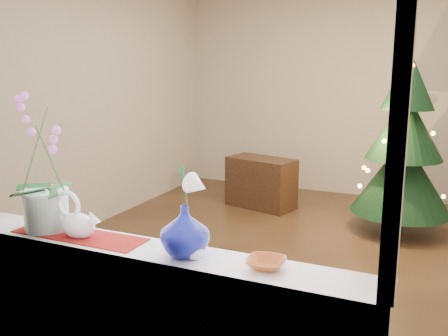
% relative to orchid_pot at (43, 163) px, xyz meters
% --- Properties ---
extents(ground, '(5.00, 5.00, 0.00)m').
position_rel_orchid_pot_xyz_m(ground, '(0.59, 2.36, -1.27)').
color(ground, '#322014').
rests_on(ground, ground).
extents(wall_back, '(4.50, 0.10, 2.70)m').
position_rel_orchid_pot_xyz_m(wall_back, '(0.59, 4.86, 0.08)').
color(wall_back, beige).
rests_on(wall_back, ground).
extents(wall_front, '(4.50, 0.10, 2.70)m').
position_rel_orchid_pot_xyz_m(wall_front, '(0.59, -0.14, 0.08)').
color(wall_front, beige).
rests_on(wall_front, ground).
extents(wall_left, '(0.10, 5.00, 2.70)m').
position_rel_orchid_pot_xyz_m(wall_left, '(-1.66, 2.36, 0.08)').
color(wall_left, beige).
rests_on(wall_left, ground).
extents(windowsill, '(2.20, 0.26, 0.04)m').
position_rel_orchid_pot_xyz_m(windowsill, '(0.59, -0.01, -0.37)').
color(windowsill, white).
rests_on(windowsill, window_apron).
extents(window_frame, '(2.22, 0.06, 1.60)m').
position_rel_orchid_pot_xyz_m(window_frame, '(0.59, -0.11, 0.43)').
color(window_frame, white).
rests_on(window_frame, windowsill).
extents(runner, '(0.70, 0.20, 0.01)m').
position_rel_orchid_pot_xyz_m(runner, '(0.21, -0.01, -0.34)').
color(runner, maroon).
rests_on(runner, windowsill).
extents(orchid_pot, '(0.25, 0.25, 0.69)m').
position_rel_orchid_pot_xyz_m(orchid_pot, '(0.00, 0.00, 0.00)').
color(orchid_pot, beige).
rests_on(orchid_pot, windowsill).
extents(swan, '(0.28, 0.18, 0.22)m').
position_rel_orchid_pot_xyz_m(swan, '(0.22, -0.02, -0.24)').
color(swan, white).
rests_on(swan, windowsill).
extents(blue_vase, '(0.33, 0.33, 0.26)m').
position_rel_orchid_pot_xyz_m(blue_vase, '(0.80, -0.01, -0.22)').
color(blue_vase, '#080D67').
rests_on(blue_vase, windowsill).
extents(lily, '(0.14, 0.08, 0.20)m').
position_rel_orchid_pot_xyz_m(lily, '(0.80, -0.01, 0.01)').
color(lily, white).
rests_on(lily, blue_vase).
extents(paperweight, '(0.09, 0.09, 0.08)m').
position_rel_orchid_pot_xyz_m(paperweight, '(0.86, -0.03, -0.31)').
color(paperweight, white).
rests_on(paperweight, windowsill).
extents(amber_dish, '(0.16, 0.16, 0.04)m').
position_rel_orchid_pot_xyz_m(amber_dish, '(1.18, 0.01, -0.33)').
color(amber_dish, '#AE5022').
rests_on(amber_dish, windowsill).
extents(xmas_tree, '(1.27, 1.27, 1.86)m').
position_rel_orchid_pot_xyz_m(xmas_tree, '(1.41, 3.53, -0.34)').
color(xmas_tree, black).
rests_on(xmas_tree, ground).
extents(side_table, '(0.89, 0.60, 0.61)m').
position_rel_orchid_pot_xyz_m(side_table, '(-0.23, 3.79, -0.96)').
color(side_table, black).
rests_on(side_table, ground).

